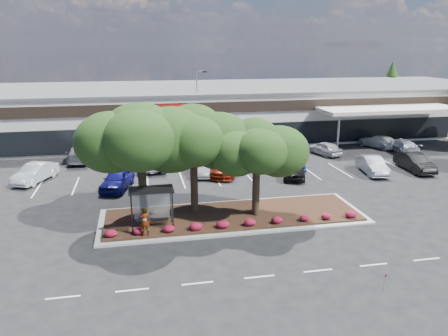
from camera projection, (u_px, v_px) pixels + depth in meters
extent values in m
plane|color=black|center=(279.00, 240.00, 26.57)|extent=(160.00, 160.00, 0.00)
cube|color=silver|center=(199.00, 111.00, 57.82)|extent=(80.00, 20.00, 6.00)
cube|color=#555557|center=(198.00, 87.00, 56.98)|extent=(80.40, 20.40, 0.30)
cube|color=black|center=(212.00, 108.00, 47.85)|extent=(80.00, 0.25, 1.20)
cube|color=black|center=(212.00, 136.00, 48.73)|extent=(60.00, 0.18, 2.60)
cube|color=#B80E0D|center=(157.00, 109.00, 46.65)|extent=(6.00, 0.12, 1.00)
cube|color=silver|center=(389.00, 109.00, 49.46)|extent=(16.00, 5.00, 0.40)
cylinder|color=gray|center=(338.00, 135.00, 46.86)|extent=(0.24, 0.24, 4.20)
cube|color=#A6A6A1|center=(233.00, 217.00, 29.94)|extent=(18.00, 6.00, 0.15)
cube|color=#43271A|center=(233.00, 215.00, 29.91)|extent=(17.20, 5.20, 0.12)
cube|color=silver|center=(63.00, 297.00, 20.51)|extent=(1.60, 0.12, 0.01)
cube|color=silver|center=(132.00, 290.00, 21.12)|extent=(1.60, 0.12, 0.01)
cube|color=silver|center=(198.00, 283.00, 21.73)|extent=(1.60, 0.12, 0.01)
cube|color=silver|center=(259.00, 277.00, 22.34)|extent=(1.60, 0.12, 0.01)
cube|color=silver|center=(318.00, 271.00, 22.95)|extent=(1.60, 0.12, 0.01)
cube|color=silver|center=(374.00, 265.00, 23.56)|extent=(1.60, 0.12, 0.01)
cube|color=silver|center=(426.00, 259.00, 24.17)|extent=(1.60, 0.12, 0.01)
cube|color=silver|center=(38.00, 188.00, 36.16)|extent=(0.12, 5.00, 0.01)
cube|color=silver|center=(76.00, 186.00, 36.73)|extent=(0.12, 5.00, 0.01)
cube|color=silver|center=(112.00, 184.00, 37.30)|extent=(0.12, 5.00, 0.01)
cube|color=silver|center=(148.00, 182.00, 37.88)|extent=(0.12, 5.00, 0.01)
cube|color=silver|center=(182.00, 180.00, 38.45)|extent=(0.12, 5.00, 0.01)
cube|color=silver|center=(216.00, 178.00, 39.02)|extent=(0.12, 5.00, 0.01)
cube|color=silver|center=(248.00, 176.00, 39.59)|extent=(0.12, 5.00, 0.01)
cube|color=silver|center=(280.00, 174.00, 40.16)|extent=(0.12, 5.00, 0.01)
cube|color=silver|center=(310.00, 172.00, 40.73)|extent=(0.12, 5.00, 0.01)
cube|color=silver|center=(340.00, 170.00, 41.30)|extent=(0.12, 5.00, 0.01)
cube|color=silver|center=(369.00, 169.00, 41.87)|extent=(0.12, 5.00, 0.01)
cube|color=silver|center=(397.00, 167.00, 42.44)|extent=(0.12, 5.00, 0.01)
cylinder|color=black|center=(132.00, 207.00, 27.75)|extent=(0.08, 0.08, 2.50)
cylinder|color=black|center=(171.00, 204.00, 28.22)|extent=(0.08, 0.08, 2.50)
cylinder|color=black|center=(132.00, 214.00, 26.52)|extent=(0.08, 0.08, 2.50)
cylinder|color=black|center=(173.00, 211.00, 27.00)|extent=(0.08, 0.08, 2.50)
cube|color=black|center=(151.00, 190.00, 27.02)|extent=(2.75, 1.55, 0.10)
cube|color=silver|center=(152.00, 204.00, 27.95)|extent=(2.30, 0.03, 2.00)
cube|color=black|center=(152.00, 220.00, 27.83)|extent=(2.00, 0.35, 0.06)
cone|color=#1A3310|center=(390.00, 88.00, 73.32)|extent=(3.96, 3.96, 9.00)
imported|color=#594C47|center=(145.00, 222.00, 26.33)|extent=(0.68, 0.46, 1.81)
cube|color=#A6A6A1|center=(198.00, 142.00, 52.65)|extent=(0.50, 0.50, 0.40)
cylinder|color=gray|center=(197.00, 106.00, 51.47)|extent=(0.14, 0.14, 8.26)
cube|color=gray|center=(200.00, 71.00, 50.46)|extent=(0.90, 0.24, 0.14)
cube|color=black|center=(205.00, 72.00, 50.57)|extent=(0.46, 0.31, 0.18)
cube|color=#A28A55|center=(384.00, 282.00, 20.99)|extent=(0.03, 0.03, 0.89)
cube|color=#E83D99|center=(386.00, 275.00, 20.89)|extent=(0.02, 0.14, 0.18)
imported|color=silver|center=(35.00, 173.00, 37.70)|extent=(3.50, 5.07, 1.58)
imported|color=navy|center=(117.00, 179.00, 35.81)|extent=(3.15, 5.05, 1.60)
imported|color=slate|center=(202.00, 168.00, 39.61)|extent=(2.04, 4.25, 1.34)
imported|color=maroon|center=(226.00, 166.00, 39.84)|extent=(4.32, 5.96, 1.60)
imported|color=black|center=(294.00, 168.00, 39.00)|extent=(3.42, 5.10, 1.61)
imported|color=navy|center=(291.00, 162.00, 41.34)|extent=(1.53, 4.38, 1.44)
imported|color=#9B9EA6|center=(372.00, 165.00, 40.13)|extent=(2.39, 4.95, 1.56)
imported|color=black|center=(415.00, 162.00, 40.96)|extent=(2.01, 5.05, 1.64)
imported|color=slate|center=(82.00, 153.00, 44.46)|extent=(2.56, 5.98, 1.72)
imported|color=black|center=(174.00, 152.00, 44.81)|extent=(3.56, 5.09, 1.59)
imported|color=#B3BABF|center=(149.00, 161.00, 41.60)|extent=(3.09, 5.86, 1.57)
imported|color=silver|center=(231.00, 151.00, 45.45)|extent=(3.25, 4.72, 1.47)
imported|color=#B0B5BD|center=(267.00, 154.00, 44.33)|extent=(3.18, 4.86, 1.51)
imported|color=#B9B9B9|center=(325.00, 148.00, 46.97)|extent=(2.93, 4.59, 1.45)
imported|color=silver|center=(378.00, 141.00, 50.28)|extent=(3.77, 5.33, 1.43)
imported|color=silver|center=(403.00, 146.00, 47.92)|extent=(2.69, 5.18, 1.44)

